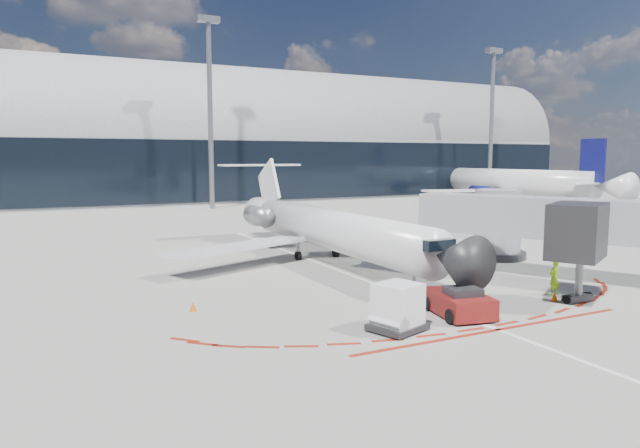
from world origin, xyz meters
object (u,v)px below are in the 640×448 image
pushback_tug (459,303)px  ramp_worker (554,277)px  regional_jet (326,228)px  uld_container (398,308)px

pushback_tug → ramp_worker: ramp_worker is taller
regional_jet → ramp_worker: size_ratio=15.13×
ramp_worker → uld_container: (-10.66, -1.50, 0.06)m
pushback_tug → ramp_worker: (6.92, 0.85, 0.32)m
regional_jet → ramp_worker: bearing=-65.4°
ramp_worker → uld_container: bearing=6.4°
pushback_tug → uld_container: (-3.74, -0.65, 0.38)m
regional_jet → pushback_tug: regional_jet is taller
regional_jet → ramp_worker: (6.21, -13.59, -1.40)m
regional_jet → uld_container: regional_jet is taller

